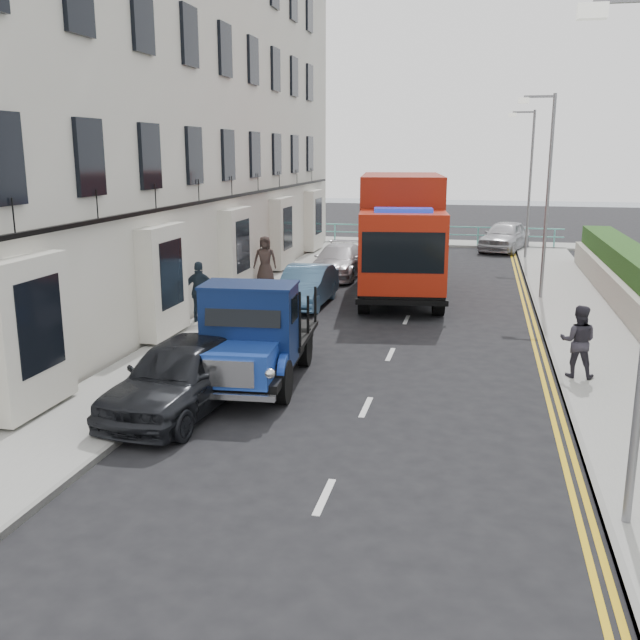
{
  "coord_description": "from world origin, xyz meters",
  "views": [
    {
      "loc": [
        2.12,
        -11.71,
        5.14
      ],
      "look_at": [
        -1.34,
        3.64,
        1.4
      ],
      "focal_mm": 40.0,
      "sensor_mm": 36.0,
      "label": 1
    }
  ],
  "objects_px": {
    "lamp_far": "(528,176)",
    "parked_car_front": "(181,375)",
    "red_lorry": "(401,232)",
    "lamp_mid": "(545,185)",
    "bedford_lorry": "(252,341)"
  },
  "relations": [
    {
      "from": "lamp_far",
      "to": "parked_car_front",
      "type": "xyz_separation_m",
      "value": [
        -7.78,
        -23.0,
        -3.24
      ]
    },
    {
      "from": "lamp_mid",
      "to": "parked_car_front",
      "type": "relative_size",
      "value": 1.58
    },
    {
      "from": "lamp_far",
      "to": "bedford_lorry",
      "type": "distance_m",
      "value": 22.62
    },
    {
      "from": "lamp_far",
      "to": "red_lorry",
      "type": "distance_m",
      "value": 11.26
    },
    {
      "from": "lamp_far",
      "to": "parked_car_front",
      "type": "bearing_deg",
      "value": -108.68
    },
    {
      "from": "bedford_lorry",
      "to": "parked_car_front",
      "type": "xyz_separation_m",
      "value": [
        -0.96,
        -1.63,
        -0.33
      ]
    },
    {
      "from": "bedford_lorry",
      "to": "lamp_far",
      "type": "bearing_deg",
      "value": 67.89
    },
    {
      "from": "lamp_far",
      "to": "bedford_lorry",
      "type": "height_order",
      "value": "lamp_far"
    },
    {
      "from": "lamp_mid",
      "to": "lamp_far",
      "type": "bearing_deg",
      "value": 90.0
    },
    {
      "from": "lamp_mid",
      "to": "lamp_far",
      "type": "height_order",
      "value": "same"
    },
    {
      "from": "red_lorry",
      "to": "lamp_mid",
      "type": "bearing_deg",
      "value": -7.02
    },
    {
      "from": "lamp_far",
      "to": "red_lorry",
      "type": "height_order",
      "value": "lamp_far"
    },
    {
      "from": "lamp_far",
      "to": "parked_car_front",
      "type": "distance_m",
      "value": 24.49
    },
    {
      "from": "bedford_lorry",
      "to": "parked_car_front",
      "type": "bearing_deg",
      "value": -124.97
    },
    {
      "from": "red_lorry",
      "to": "parked_car_front",
      "type": "xyz_separation_m",
      "value": [
        -2.92,
        -12.98,
        -1.53
      ]
    }
  ]
}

